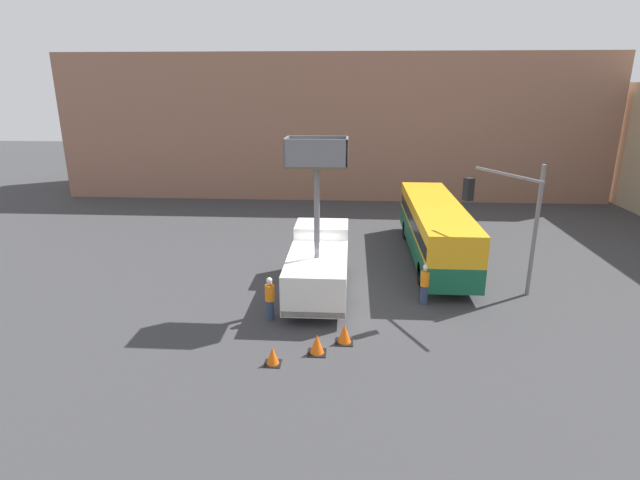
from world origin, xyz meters
name	(u,v)px	position (x,y,z in m)	size (l,w,h in m)	color
ground_plane	(313,293)	(0.00, 0.00, 0.00)	(120.00, 120.00, 0.00)	#38383A
building_backdrop_far	(334,124)	(0.00, 23.98, 5.74)	(44.00, 10.00, 11.47)	#936651
utility_truck	(319,261)	(0.24, 0.23, 1.50)	(2.55, 6.94, 7.11)	silver
city_bus	(435,227)	(6.15, 5.10, 1.82)	(2.54, 11.96, 3.07)	#145638
traffic_light_pole	(513,211)	(8.41, -0.13, 4.04)	(3.73, 3.48, 5.90)	slate
road_worker_near_truck	(270,299)	(-1.54, -2.72, 0.91)	(0.38, 0.38, 1.82)	navy
road_worker_directing	(425,284)	(4.87, -0.78, 0.91)	(0.38, 0.38, 1.82)	navy
traffic_cone_near_truck	(273,356)	(-0.92, -6.07, 0.30)	(0.56, 0.56, 0.64)	black
traffic_cone_mid_road	(344,334)	(1.49, -4.43, 0.35)	(0.65, 0.65, 0.74)	black
traffic_cone_far_side	(317,344)	(0.53, -5.26, 0.35)	(0.65, 0.65, 0.74)	black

